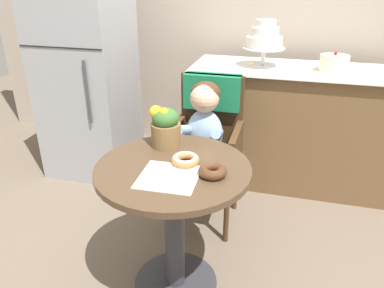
{
  "coord_description": "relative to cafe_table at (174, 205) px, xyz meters",
  "views": [
    {
      "loc": [
        0.46,
        -1.39,
        1.52
      ],
      "look_at": [
        0.05,
        0.15,
        0.77
      ],
      "focal_mm": 34.2,
      "sensor_mm": 36.0,
      "label": 1
    }
  ],
  "objects": [
    {
      "name": "tiered_cake_stand",
      "position": [
        0.27,
        1.3,
        0.59
      ],
      "size": [
        0.3,
        0.3,
        0.33
      ],
      "color": "silver",
      "rests_on": "display_counter"
    },
    {
      "name": "seated_child",
      "position": [
        0.02,
        0.53,
        0.17
      ],
      "size": [
        0.27,
        0.32,
        0.73
      ],
      "color": "#8CADCC",
      "rests_on": "ground"
    },
    {
      "name": "donut_mid",
      "position": [
        0.05,
        0.04,
        0.23
      ],
      "size": [
        0.13,
        0.13,
        0.04
      ],
      "color": "#AD7542",
      "rests_on": "cafe_table"
    },
    {
      "name": "cafe_table",
      "position": [
        0.0,
        0.0,
        0.0
      ],
      "size": [
        0.72,
        0.72,
        0.72
      ],
      "color": "#4C3826",
      "rests_on": "ground"
    },
    {
      "name": "flower_vase",
      "position": [
        -0.1,
        0.2,
        0.32
      ],
      "size": [
        0.16,
        0.15,
        0.21
      ],
      "color": "brown",
      "rests_on": "cafe_table"
    },
    {
      "name": "wicker_chair",
      "position": [
        0.02,
        0.69,
        0.13
      ],
      "size": [
        0.42,
        0.45,
        0.95
      ],
      "rotation": [
        0.0,
        0.0,
        0.04
      ],
      "color": "#472D19",
      "rests_on": "ground"
    },
    {
      "name": "display_counter",
      "position": [
        0.55,
        1.3,
        -0.05
      ],
      "size": [
        1.56,
        0.62,
        0.9
      ],
      "color": "brown",
      "rests_on": "ground"
    },
    {
      "name": "ground_plane",
      "position": [
        0.0,
        0.0,
        -0.51
      ],
      "size": [
        8.0,
        8.0,
        0.0
      ],
      "primitive_type": "plane",
      "color": "#6B5B4C"
    },
    {
      "name": "paper_napkin",
      "position": [
        0.01,
        -0.1,
        0.21
      ],
      "size": [
        0.26,
        0.26,
        0.0
      ],
      "primitive_type": "cube",
      "rotation": [
        0.0,
        0.0,
        0.03
      ],
      "color": "white",
      "rests_on": "cafe_table"
    },
    {
      "name": "round_layer_cake",
      "position": [
        0.76,
        1.28,
        0.45
      ],
      "size": [
        0.19,
        0.19,
        0.14
      ],
      "color": "beige",
      "rests_on": "display_counter"
    },
    {
      "name": "refrigerator",
      "position": [
        -1.05,
        1.1,
        0.34
      ],
      "size": [
        0.64,
        0.63,
        1.7
      ],
      "color": "#9EA0A5",
      "rests_on": "ground"
    },
    {
      "name": "donut_front",
      "position": [
        0.19,
        -0.04,
        0.24
      ],
      "size": [
        0.13,
        0.13,
        0.05
      ],
      "color": "#4C2D19",
      "rests_on": "cafe_table"
    }
  ]
}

